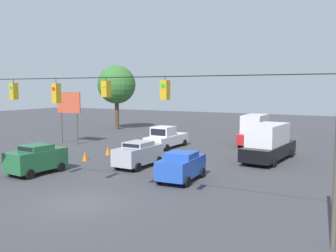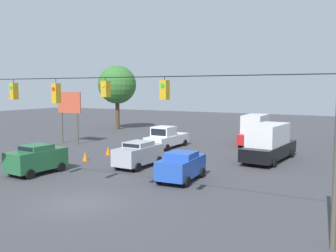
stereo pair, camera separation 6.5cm
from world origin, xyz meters
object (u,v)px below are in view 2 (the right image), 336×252
overhead_signal_span (79,113)px  sedan_silver_withflow_mid (139,154)px  traffic_cone_fifth (126,146)px  sedan_blue_crossing_near (181,166)px  traffic_cone_nearest (21,170)px  traffic_cone_second (58,162)px  box_truck_red_oncoming_deep (255,130)px  sedan_green_parked_shoulder (37,159)px  pickup_truck_white_withflow_far (166,138)px  traffic_cone_third (85,156)px  tree_horizon_left (117,85)px  traffic_cone_farthest (144,142)px  traffic_cone_fourth (108,151)px  box_truck_black_oncoming_far (269,143)px  roadside_billboard (69,107)px

overhead_signal_span → sedan_silver_withflow_mid: size_ratio=5.45×
sedan_silver_withflow_mid → traffic_cone_fifth: sedan_silver_withflow_mid is taller
sedan_silver_withflow_mid → sedan_blue_crossing_near: bearing=154.8°
traffic_cone_nearest → traffic_cone_second: 3.16m
box_truck_red_oncoming_deep → sedan_green_parked_shoulder: box_truck_red_oncoming_deep is taller
sedan_green_parked_shoulder → traffic_cone_second: size_ratio=5.52×
pickup_truck_white_withflow_far → box_truck_red_oncoming_deep: box_truck_red_oncoming_deep is taller
traffic_cone_third → tree_horizon_left: size_ratio=0.08×
sedan_silver_withflow_mid → sedan_green_parked_shoulder: sedan_green_parked_shoulder is taller
overhead_signal_span → pickup_truck_white_withflow_far: (4.55, -17.27, -3.55)m
sedan_silver_withflow_mid → traffic_cone_farthest: sedan_silver_withflow_mid is taller
traffic_cone_fifth → traffic_cone_farthest: 2.93m
sedan_blue_crossing_near → overhead_signal_span: bearing=68.4°
sedan_silver_withflow_mid → traffic_cone_second: size_ratio=5.93×
box_truck_red_oncoming_deep → sedan_green_parked_shoulder: bearing=64.6°
sedan_blue_crossing_near → traffic_cone_fifth: sedan_blue_crossing_near is taller
pickup_truck_white_withflow_far → traffic_cone_fourth: bearing=66.0°
overhead_signal_span → traffic_cone_third: bearing=-50.0°
box_truck_red_oncoming_deep → traffic_cone_fourth: size_ratio=9.05×
overhead_signal_span → tree_horizon_left: (18.62, -28.51, 1.70)m
box_truck_black_oncoming_far → traffic_cone_farthest: 13.09m
traffic_cone_fourth → traffic_cone_fifth: size_ratio=1.00×
sedan_green_parked_shoulder → traffic_cone_fifth: sedan_green_parked_shoulder is taller
box_truck_black_oncoming_far → traffic_cone_nearest: (13.11, 12.98, -1.09)m
box_truck_red_oncoming_deep → sedan_blue_crossing_near: bearing=90.1°
sedan_silver_withflow_mid → traffic_cone_farthest: bearing=-60.1°
sedan_blue_crossing_near → traffic_cone_third: bearing=-12.2°
box_truck_red_oncoming_deep → sedan_silver_withflow_mid: bearing=72.8°
traffic_cone_farthest → sedan_green_parked_shoulder: bearing=90.8°
box_truck_black_oncoming_far → traffic_cone_fifth: 13.12m
box_truck_red_oncoming_deep → traffic_cone_nearest: box_truck_red_oncoming_deep is taller
box_truck_red_oncoming_deep → sedan_blue_crossing_near: box_truck_red_oncoming_deep is taller
sedan_blue_crossing_near → traffic_cone_farthest: (9.67, -10.96, -0.58)m
sedan_blue_crossing_near → roadside_billboard: (17.28, -8.53, 2.88)m
box_truck_black_oncoming_far → sedan_green_parked_shoulder: size_ratio=1.82×
box_truck_black_oncoming_far → sedan_green_parked_shoulder: box_truck_black_oncoming_far is taller
pickup_truck_white_withflow_far → traffic_cone_fifth: size_ratio=7.64×
overhead_signal_span → sedan_blue_crossing_near: bearing=-111.6°
sedan_blue_crossing_near → traffic_cone_nearest: bearing=21.7°
roadside_billboard → box_truck_black_oncoming_far: bearing=-178.5°
pickup_truck_white_withflow_far → traffic_cone_farthest: 2.66m
box_truck_red_oncoming_deep → traffic_cone_fourth: (9.64, 11.81, -1.15)m
traffic_cone_farthest → roadside_billboard: 8.71m
sedan_green_parked_shoulder → tree_horizon_left: (11.69, -25.10, 5.19)m
box_truck_red_oncoming_deep → box_truck_black_oncoming_far: 8.50m
pickup_truck_white_withflow_far → sedan_green_parked_shoulder: 14.06m
box_truck_black_oncoming_far → traffic_cone_third: 14.67m
sedan_silver_withflow_mid → overhead_signal_span: bearing=103.6°
box_truck_black_oncoming_far → traffic_cone_nearest: bearing=44.7°
overhead_signal_span → traffic_cone_nearest: 8.79m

